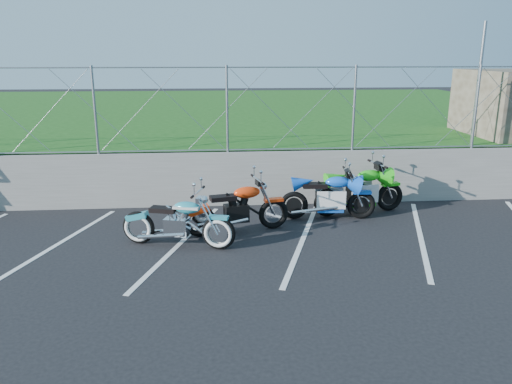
{
  "coord_description": "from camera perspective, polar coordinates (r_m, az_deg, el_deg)",
  "views": [
    {
      "loc": [
        0.73,
        -8.15,
        3.56
      ],
      "look_at": [
        1.49,
        1.3,
        0.91
      ],
      "focal_mm": 35.0,
      "sensor_mm": 36.0,
      "label": 1
    }
  ],
  "objects": [
    {
      "name": "cruiser_turquoise",
      "position": [
        9.54,
        -8.77,
        -3.65
      ],
      "size": [
        2.19,
        0.81,
        1.11
      ],
      "rotation": [
        0.0,
        0.0,
        -0.27
      ],
      "color": "black",
      "rests_on": "ground"
    },
    {
      "name": "grass_field",
      "position": [
        21.86,
        -6.55,
        7.85
      ],
      "size": [
        30.0,
        20.0,
        1.3
      ],
      "primitive_type": "cube",
      "color": "#184813",
      "rests_on": "ground"
    },
    {
      "name": "chain_link_fence",
      "position": [
        11.74,
        -8.26,
        9.28
      ],
      "size": [
        28.0,
        0.03,
        2.0
      ],
      "color": "gray",
      "rests_on": "retaining_wall"
    },
    {
      "name": "sign_pole",
      "position": [
        13.7,
        24.05,
        11.1
      ],
      "size": [
        0.08,
        0.08,
        3.0
      ],
      "primitive_type": "cylinder",
      "color": "gray",
      "rests_on": "grass_field"
    },
    {
      "name": "retaining_wall",
      "position": [
        12.03,
        -7.96,
        1.45
      ],
      "size": [
        30.0,
        0.22,
        1.3
      ],
      "primitive_type": "cube",
      "color": "slate",
      "rests_on": "ground"
    },
    {
      "name": "sportbike_green",
      "position": [
        11.61,
        11.89,
        -0.04
      ],
      "size": [
        2.2,
        0.78,
        1.15
      ],
      "rotation": [
        0.0,
        0.0,
        0.2
      ],
      "color": "black",
      "rests_on": "ground"
    },
    {
      "name": "sportbike_blue",
      "position": [
        11.1,
        8.36,
        -0.71
      ],
      "size": [
        2.13,
        0.76,
        1.1
      ],
      "rotation": [
        0.0,
        0.0,
        -0.07
      ],
      "color": "black",
      "rests_on": "ground"
    },
    {
      "name": "parking_lines",
      "position": [
        9.83,
        -1.57,
        -5.62
      ],
      "size": [
        18.29,
        4.31,
        0.01
      ],
      "color": "silver",
      "rests_on": "ground"
    },
    {
      "name": "ground",
      "position": [
        8.93,
        -9.01,
        -8.12
      ],
      "size": [
        90.0,
        90.0,
        0.0
      ],
      "primitive_type": "plane",
      "color": "black",
      "rests_on": "ground"
    },
    {
      "name": "naked_orange",
      "position": [
        10.17,
        -2.0,
        -2.1
      ],
      "size": [
        2.18,
        0.77,
        1.1
      ],
      "rotation": [
        0.0,
        0.0,
        0.23
      ],
      "color": "black",
      "rests_on": "ground"
    }
  ]
}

